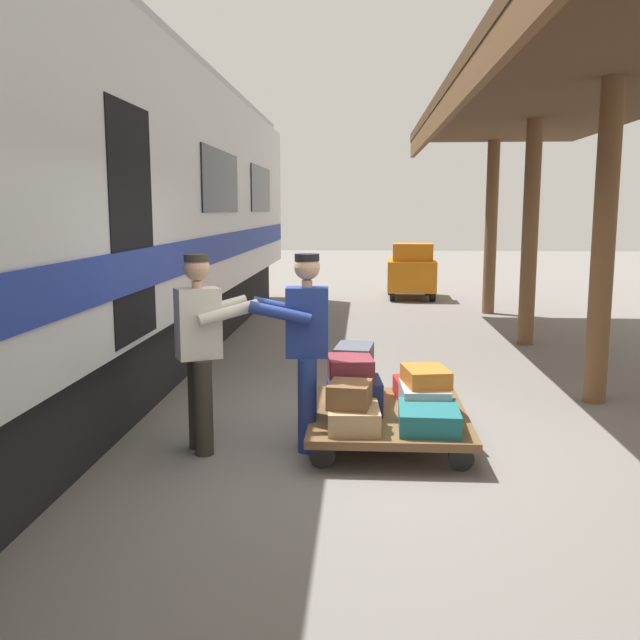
# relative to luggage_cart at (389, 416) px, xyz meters

# --- Properties ---
(ground_plane) EXTENTS (60.00, 60.00, 0.00)m
(ground_plane) POSITION_rel_luggage_cart_xyz_m (0.16, 0.20, -0.23)
(ground_plane) COLOR slate
(luggage_cart) EXTENTS (1.39, 1.74, 0.28)m
(luggage_cart) POSITION_rel_luggage_cart_xyz_m (0.00, 0.00, 0.00)
(luggage_cart) COLOR brown
(luggage_cart) RESTS_ON ground_plane
(suitcase_red_plastic) EXTENTS (0.50, 0.59, 0.18)m
(suitcase_red_plastic) POSITION_rel_luggage_cart_xyz_m (-0.31, -0.48, 0.13)
(suitcase_red_plastic) COLOR #AD231E
(suitcase_red_plastic) RESTS_ON luggage_cart
(suitcase_cream_canvas) EXTENTS (0.39, 0.62, 0.25)m
(suitcase_cream_canvas) POSITION_rel_luggage_cart_xyz_m (0.31, -0.48, 0.17)
(suitcase_cream_canvas) COLOR beige
(suitcase_cream_canvas) RESTS_ON luggage_cart
(suitcase_gray_aluminum) EXTENTS (0.42, 0.60, 0.25)m
(suitcase_gray_aluminum) POSITION_rel_luggage_cart_xyz_m (-0.31, -0.00, 0.16)
(suitcase_gray_aluminum) COLOR #9EA0A5
(suitcase_gray_aluminum) RESTS_ON luggage_cart
(suitcase_tan_vintage) EXTENTS (0.45, 0.64, 0.19)m
(suitcase_tan_vintage) POSITION_rel_luggage_cart_xyz_m (0.31, 0.48, 0.14)
(suitcase_tan_vintage) COLOR tan
(suitcase_tan_vintage) RESTS_ON luggage_cart
(suitcase_teal_softside) EXTENTS (0.51, 0.63, 0.18)m
(suitcase_teal_softside) POSITION_rel_luggage_cart_xyz_m (-0.31, 0.48, 0.13)
(suitcase_teal_softside) COLOR #1E666B
(suitcase_teal_softside) RESTS_ON luggage_cart
(suitcase_navy_fabric) EXTENTS (0.52, 0.52, 0.29)m
(suitcase_navy_fabric) POSITION_rel_luggage_cart_xyz_m (0.31, -0.00, 0.19)
(suitcase_navy_fabric) COLOR navy
(suitcase_navy_fabric) RESTS_ON luggage_cart
(suitcase_burgundy_valise) EXTENTS (0.44, 0.50, 0.20)m
(suitcase_burgundy_valise) POSITION_rel_luggage_cart_xyz_m (0.35, 0.01, 0.44)
(suitcase_burgundy_valise) COLOR maroon
(suitcase_burgundy_valise) RESTS_ON suitcase_navy_fabric
(suitcase_brown_leather) EXTENTS (0.38, 0.42, 0.20)m
(suitcase_brown_leather) POSITION_rel_luggage_cart_xyz_m (0.34, 0.50, 0.33)
(suitcase_brown_leather) COLOR brown
(suitcase_brown_leather) RESTS_ON suitcase_tan_vintage
(suitcase_orange_carryall) EXTENTS (0.44, 0.54, 0.15)m
(suitcase_orange_carryall) POSITION_rel_luggage_cart_xyz_m (-0.33, -0.03, 0.36)
(suitcase_orange_carryall) COLOR #CC6B23
(suitcase_orange_carryall) RESTS_ON suitcase_gray_aluminum
(suitcase_slate_roller) EXTENTS (0.39, 0.54, 0.26)m
(suitcase_slate_roller) POSITION_rel_luggage_cart_xyz_m (0.32, -0.46, 0.42)
(suitcase_slate_roller) COLOR #4C515B
(suitcase_slate_roller) RESTS_ON suitcase_cream_canvas
(porter_in_overalls) EXTENTS (0.68, 0.45, 1.70)m
(porter_in_overalls) POSITION_rel_luggage_cart_xyz_m (0.73, 0.23, 0.69)
(porter_in_overalls) COLOR navy
(porter_in_overalls) RESTS_ON ground_plane
(porter_by_door) EXTENTS (0.74, 0.62, 1.70)m
(porter_by_door) POSITION_rel_luggage_cart_xyz_m (1.61, 0.35, 0.69)
(porter_by_door) COLOR #332D28
(porter_by_door) RESTS_ON ground_plane
(baggage_tug) EXTENTS (1.15, 1.73, 1.30)m
(baggage_tug) POSITION_rel_luggage_cart_xyz_m (-0.89, -10.40, 0.39)
(baggage_tug) COLOR orange
(baggage_tug) RESTS_ON ground_plane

